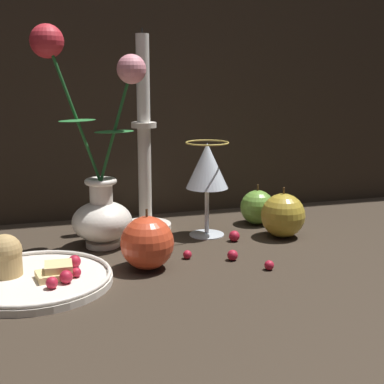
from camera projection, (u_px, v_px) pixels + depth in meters
ground_plane at (154, 256)px, 0.88m from camera, size 2.40×2.40×0.00m
vase at (98, 179)px, 0.91m from camera, size 0.18×0.10×0.37m
plate_with_pastries at (30, 274)px, 0.76m from camera, size 0.22×0.22×0.07m
wine_glass at (207, 169)px, 0.97m from camera, size 0.08×0.08×0.17m
candlestick at (144, 161)px, 1.01m from camera, size 0.10×0.10×0.38m
apple_beside_vase at (283, 215)px, 0.98m from camera, size 0.08×0.08×0.09m
apple_near_glass at (147, 243)px, 0.82m from camera, size 0.08×0.08×0.09m
apple_at_table_edge at (257, 207)px, 1.07m from camera, size 0.07×0.07×0.08m
berry_near_plate at (234, 236)px, 0.96m from camera, size 0.02×0.02×0.02m
berry_front_center at (233, 255)px, 0.86m from camera, size 0.02×0.02×0.02m
berry_by_glass_stem at (187, 255)px, 0.87m from camera, size 0.01×0.01×0.01m
berry_under_candlestick at (169, 248)px, 0.90m from camera, size 0.02×0.02×0.02m
berry_far_right at (269, 265)px, 0.82m from camera, size 0.01×0.01×0.01m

